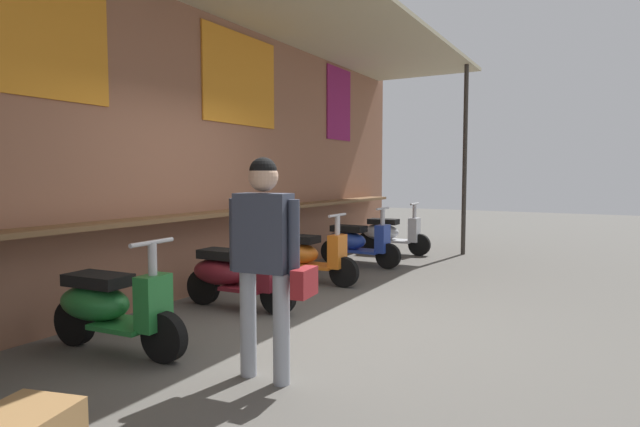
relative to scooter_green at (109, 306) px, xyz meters
The scene contains 8 objects.
ground_plane 1.95m from the scooter_green, 34.38° to the right, with size 35.11×35.11×0.00m, color #56544F.
market_stall_facade 2.38m from the scooter_green, 26.65° to the left, with size 12.54×2.40×3.60m.
scooter_green is the anchor object (origin of this frame).
scooter_maroon 1.63m from the scooter_green, ahead, with size 0.47×1.40×0.97m.
scooter_orange 3.20m from the scooter_green, ahead, with size 0.46×1.40×0.97m.
scooter_blue 4.76m from the scooter_green, ahead, with size 0.46×1.40×0.97m.
scooter_silver 6.26m from the scooter_green, ahead, with size 0.46×1.40×0.97m.
shopper_with_handbag 1.61m from the scooter_green, 84.34° to the right, with size 0.32×0.64×1.61m.
Camera 1 is at (-4.44, -2.54, 1.48)m, focal length 29.25 mm.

